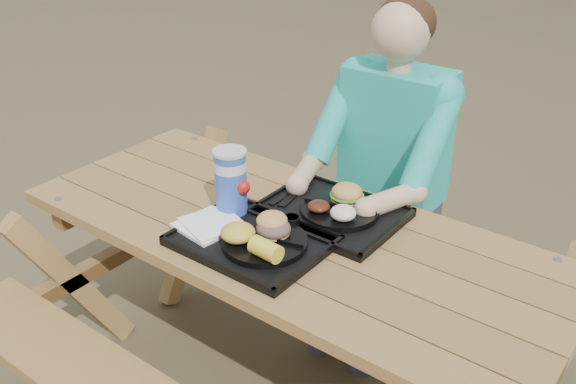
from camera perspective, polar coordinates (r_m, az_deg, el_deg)
The scene contains 17 objects.
picnic_table at distance 2.28m, azimuth 0.00°, elevation -11.26°, with size 1.80×1.49×0.75m, color #999999, non-canonical shape.
tray_near at distance 1.98m, azimuth -3.20°, elevation -4.40°, with size 0.45×0.35×0.02m, color black.
tray_far at distance 2.13m, azimuth 3.78°, elevation -1.96°, with size 0.45×0.35×0.02m, color black.
plate_near at distance 1.94m, azimuth -2.06°, elevation -4.50°, with size 0.26×0.26×0.02m, color black.
plate_far at distance 2.11m, azimuth 4.63°, elevation -1.63°, with size 0.26×0.26×0.02m, color black.
napkin_stack at distance 2.04m, azimuth -7.12°, elevation -2.85°, with size 0.17×0.17×0.02m, color white.
soda_cup at distance 2.08m, azimuth -5.10°, elevation 0.83°, with size 0.10×0.10×0.21m, color #173CAE.
condiment_bbq at distance 2.04m, azimuth -0.92°, elevation -2.41°, with size 0.05×0.05×0.03m, color #310505.
condiment_mustard at distance 2.03m, azimuth 0.30°, elevation -2.62°, with size 0.06×0.06×0.03m, color gold.
sandwich at distance 1.93m, azimuth -1.31°, elevation -2.46°, with size 0.10×0.10×0.10m, color #D8914C, non-canonical shape.
mac_cheese at distance 1.92m, azimuth -4.48°, elevation -3.62°, with size 0.11×0.11×0.05m, color gold.
corn_cob at distance 1.83m, azimuth -1.99°, elevation -5.13°, with size 0.09×0.09×0.06m, color yellow, non-canonical shape.
cutlery_far at distance 2.20m, azimuth 0.31°, elevation -0.41°, with size 0.03×0.16×0.01m, color black.
burger at distance 2.12m, azimuth 5.28°, elevation 0.32°, with size 0.11×0.11×0.09m, color #D4954B, non-canonical shape.
baked_beans at distance 2.07m, azimuth 2.74°, elevation -1.28°, with size 0.07×0.07×0.03m, color #4B1C0F.
potato_salad at distance 2.03m, azimuth 4.93°, elevation -1.86°, with size 0.08×0.08×0.05m, color #F4E9CF.
diner at distance 2.55m, azimuth 8.93°, elevation 0.09°, with size 0.48×0.84×1.28m, color #199CB3, non-canonical shape.
Camera 1 is at (1.07, -1.41, 1.82)m, focal length 40.00 mm.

